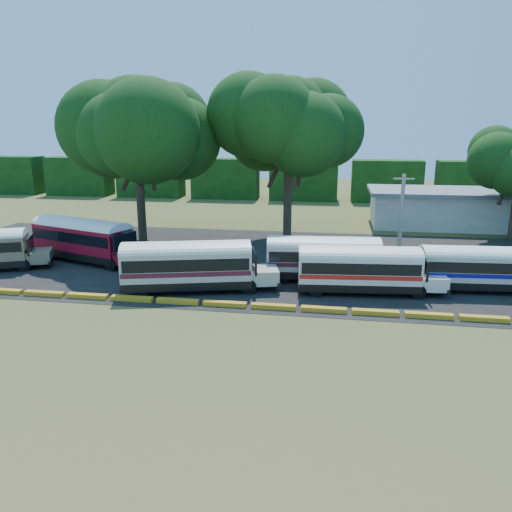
% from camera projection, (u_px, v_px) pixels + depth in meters
% --- Properties ---
extents(ground, '(160.00, 160.00, 0.00)m').
position_uv_depth(ground, '(246.00, 314.00, 29.35)').
color(ground, '#3B531B').
rests_on(ground, ground).
extents(asphalt_strip, '(64.00, 24.00, 0.02)m').
position_uv_depth(asphalt_strip, '(285.00, 262.00, 40.65)').
color(asphalt_strip, black).
rests_on(asphalt_strip, ground).
extents(curb, '(53.70, 0.45, 0.30)m').
position_uv_depth(curb, '(249.00, 305.00, 30.27)').
color(curb, gold).
rests_on(curb, ground).
extents(terminal_building, '(19.00, 9.00, 4.00)m').
position_uv_depth(terminal_building, '(457.00, 208.00, 54.68)').
color(terminal_building, silver).
rests_on(terminal_building, ground).
extents(treeline_backdrop, '(130.00, 4.00, 6.00)m').
position_uv_depth(treeline_backdrop, '(304.00, 180.00, 74.45)').
color(treeline_backdrop, black).
rests_on(treeline_backdrop, ground).
extents(bus_red, '(10.94, 6.03, 3.51)m').
position_uv_depth(bus_red, '(84.00, 237.00, 40.33)').
color(bus_red, black).
rests_on(bus_red, ground).
extents(bus_cream_west, '(10.62, 5.11, 3.39)m').
position_uv_depth(bus_cream_west, '(190.00, 263.00, 32.94)').
color(bus_cream_west, black).
rests_on(bus_cream_west, ground).
extents(bus_cream_east, '(9.83, 3.13, 3.18)m').
position_uv_depth(bus_cream_east, '(326.00, 256.00, 35.26)').
color(bus_cream_east, black).
rests_on(bus_cream_east, ground).
extents(bus_white_red, '(9.76, 3.23, 3.15)m').
position_uv_depth(bus_white_red, '(362.00, 267.00, 32.57)').
color(bus_white_red, black).
rests_on(bus_white_red, ground).
extents(bus_white_blue, '(9.37, 2.88, 3.04)m').
position_uv_depth(bus_white_blue, '(482.00, 266.00, 33.00)').
color(bus_white_blue, black).
rests_on(bus_white_blue, ground).
extents(tree_west, '(12.00, 12.00, 15.14)m').
position_uv_depth(tree_west, '(136.00, 126.00, 45.02)').
color(tree_west, '#322019').
rests_on(tree_west, ground).
extents(tree_center, '(10.23, 10.23, 15.11)m').
position_uv_depth(tree_center, '(289.00, 119.00, 45.17)').
color(tree_center, '#322019').
rests_on(tree_center, ground).
extents(utility_pole, '(1.60, 0.30, 7.12)m').
position_uv_depth(utility_pole, '(401.00, 218.00, 39.38)').
color(utility_pole, gray).
rests_on(utility_pole, ground).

